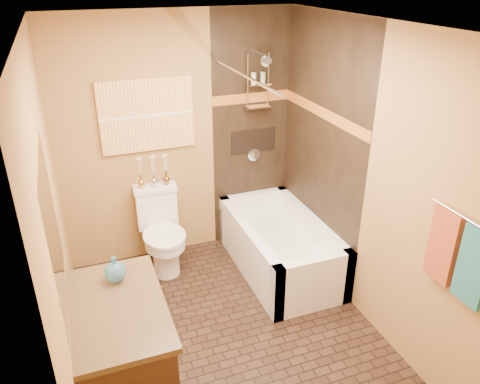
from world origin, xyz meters
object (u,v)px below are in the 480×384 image
bathtub (279,250)px  vanity (122,358)px  sunset_painting (147,115)px  toilet (162,231)px

bathtub → vanity: size_ratio=1.48×
sunset_painting → bathtub: sunset_painting is taller
sunset_painting → vanity: 2.27m
bathtub → sunset_painting: bearing=146.7°
sunset_painting → bathtub: (1.11, -0.73, -1.33)m
vanity → toilet: bearing=69.2°
sunset_painting → toilet: bearing=-90.0°
sunset_painting → bathtub: size_ratio=0.60×
toilet → sunset_painting: bearing=93.6°
toilet → vanity: size_ratio=0.83×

